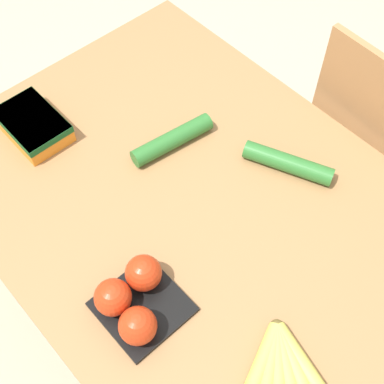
% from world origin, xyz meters
% --- Properties ---
extents(ground_plane, '(12.00, 12.00, 0.00)m').
position_xyz_m(ground_plane, '(0.00, 0.00, 0.00)').
color(ground_plane, '#B7A88E').
extents(dining_table, '(1.24, 0.91, 0.75)m').
position_xyz_m(dining_table, '(0.00, 0.00, 0.64)').
color(dining_table, '#9E7044').
rests_on(dining_table, ground_plane).
extents(chair, '(0.44, 0.42, 0.95)m').
position_xyz_m(chair, '(0.15, 0.64, 0.49)').
color(chair, '#A87547').
rests_on(chair, ground_plane).
extents(banana_bunch, '(0.18, 0.17, 0.03)m').
position_xyz_m(banana_bunch, '(0.42, -0.14, 0.76)').
color(banana_bunch, brown).
rests_on(banana_bunch, dining_table).
extents(tomato_pack, '(0.17, 0.17, 0.09)m').
position_xyz_m(tomato_pack, '(0.12, -0.28, 0.79)').
color(tomato_pack, black).
rests_on(tomato_pack, dining_table).
extents(carrot_bag, '(0.19, 0.13, 0.06)m').
position_xyz_m(carrot_bag, '(-0.43, -0.17, 0.78)').
color(carrot_bag, orange).
rests_on(carrot_bag, dining_table).
extents(cucumber_near, '(0.08, 0.23, 0.05)m').
position_xyz_m(cucumber_near, '(-0.16, 0.07, 0.77)').
color(cucumber_near, '#2D702D').
rests_on(cucumber_near, dining_table).
extents(cucumber_far, '(0.23, 0.13, 0.05)m').
position_xyz_m(cucumber_far, '(0.09, 0.24, 0.77)').
color(cucumber_far, '#2D702D').
rests_on(cucumber_far, dining_table).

